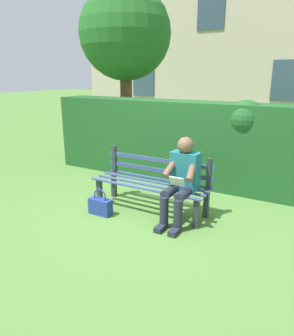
# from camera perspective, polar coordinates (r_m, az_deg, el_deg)

# --- Properties ---
(ground) EXTENTS (60.00, 60.00, 0.00)m
(ground) POSITION_cam_1_polar(r_m,az_deg,el_deg) (4.76, 0.61, -7.64)
(ground) COLOR #517F38
(park_bench) EXTENTS (1.76, 0.54, 0.86)m
(park_bench) POSITION_cam_1_polar(r_m,az_deg,el_deg) (4.66, 1.05, -2.63)
(park_bench) COLOR #2D3338
(park_bench) RESTS_ON ground
(person_seated) EXTENTS (0.44, 0.73, 1.16)m
(person_seated) POSITION_cam_1_polar(r_m,az_deg,el_deg) (4.23, 6.25, -1.95)
(person_seated) COLOR #1E6672
(person_seated) RESTS_ON ground
(hedge_backdrop) EXTENTS (4.80, 0.73, 1.57)m
(hedge_backdrop) POSITION_cam_1_polar(r_m,az_deg,el_deg) (6.02, 4.05, 5.37)
(hedge_backdrop) COLOR #1E5123
(hedge_backdrop) RESTS_ON ground
(tree) EXTENTS (2.19, 2.09, 3.90)m
(tree) POSITION_cam_1_polar(r_m,az_deg,el_deg) (7.84, -4.35, 22.69)
(tree) COLOR brown
(tree) RESTS_ON ground
(building_facade) EXTENTS (10.02, 3.04, 6.36)m
(building_facade) POSITION_cam_1_polar(r_m,az_deg,el_deg) (12.69, 13.73, 21.73)
(building_facade) COLOR #BCAD93
(building_facade) RESTS_ON ground
(handbag) EXTENTS (0.34, 0.15, 0.39)m
(handbag) POSITION_cam_1_polar(r_m,az_deg,el_deg) (4.63, -8.47, -6.82)
(handbag) COLOR navy
(handbag) RESTS_ON ground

